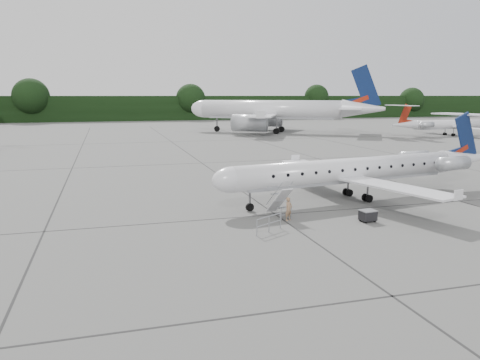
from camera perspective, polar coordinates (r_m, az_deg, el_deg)
name	(u,v)px	position (r m, az deg, el deg)	size (l,w,h in m)	color
ground	(363,221)	(32.08, 14.80, -4.91)	(320.00, 320.00, 0.00)	slate
treeline	(156,108)	(157.40, -10.19, 8.61)	(260.00, 4.00, 8.00)	black
main_regional_jet	(350,158)	(37.78, 13.21, 2.59)	(26.02, 18.74, 6.67)	silver
airstair	(279,201)	(32.26, 4.79, -2.60)	(0.85, 2.23, 2.09)	silver
passenger	(289,209)	(31.26, 5.94, -3.53)	(0.57, 0.37, 1.57)	#987353
safety_railing	(269,224)	(28.57, 3.55, -5.41)	(2.20, 0.08, 1.00)	#93969C
baggage_cart	(368,215)	(32.00, 15.32, -4.19)	(0.98, 0.79, 0.85)	black
bg_narrowbody	(271,100)	(104.07, 3.74, 9.67)	(39.63, 28.54, 14.23)	silver
bg_regional_right	(454,120)	(106.15, 24.60, 6.68)	(24.50, 17.64, 6.43)	silver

